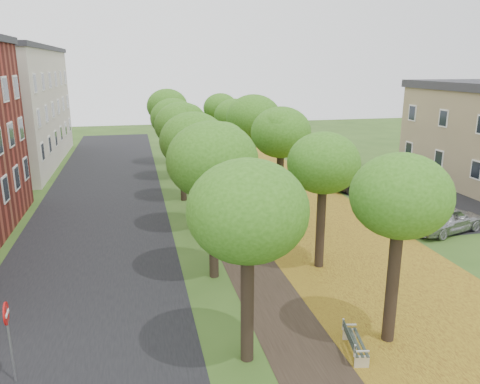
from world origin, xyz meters
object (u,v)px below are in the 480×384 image
car_red (413,203)px  car_silver (446,218)px  street_sign (8,324)px  car_white (353,175)px  bench (354,342)px  car_grey (371,182)px

car_red → car_silver: bearing=-175.0°
street_sign → car_white: street_sign is taller
bench → street_sign: bearing=96.3°
bench → car_red: size_ratio=0.37×
car_grey → car_white: (0.00, 2.83, -0.13)m
car_red → car_grey: bearing=5.0°
bench → car_grey: car_grey is taller
car_grey → car_red: bearing=-158.7°
car_red → car_white: bearing=5.0°
bench → street_sign: 10.24m
bench → car_white: size_ratio=0.38×
car_silver → car_white: size_ratio=1.03×
bench → street_sign: street_sign is taller
street_sign → car_grey: size_ratio=0.49×
bench → car_silver: (9.85, 9.14, 0.37)m
bench → car_silver: size_ratio=0.37×
street_sign → car_white: size_ratio=0.57×
street_sign → car_grey: street_sign is taller
car_red → car_grey: size_ratio=0.90×
car_silver → car_white: (0.00, 11.15, -0.16)m
bench → car_silver: 13.44m
car_red → car_grey: 5.21m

